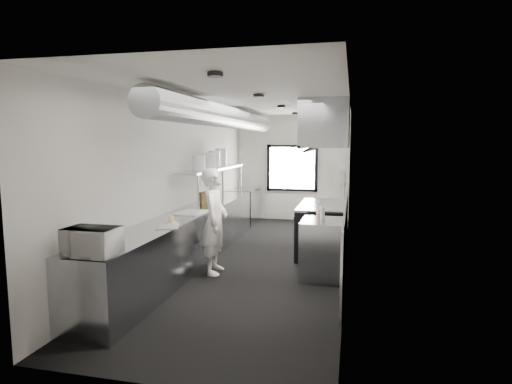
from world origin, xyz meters
The scene contains 35 objects.
floor centered at (0.00, 0.00, 0.00)m, with size 3.00×8.00×0.01m, color black.
ceiling centered at (0.00, 0.00, 2.80)m, with size 3.00×8.00×0.01m, color beige.
wall_back centered at (0.00, 4.00, 1.40)m, with size 3.00×0.02×2.80m, color beige.
wall_front centered at (0.00, -4.00, 1.40)m, with size 3.00×0.02×2.80m, color beige.
wall_left centered at (-1.50, 0.00, 1.40)m, with size 0.02×8.00×2.80m, color beige.
wall_right centered at (1.50, 0.00, 1.40)m, with size 0.02×8.00×2.80m, color beige.
wall_cladding centered at (1.48, 0.30, 0.55)m, with size 0.03×5.50×1.10m, color #959CA3.
hvac_duct centered at (-0.70, 0.40, 2.55)m, with size 0.40×0.40×6.40m, color gray.
service_window centered at (0.00, 3.96, 1.40)m, with size 1.36×0.05×1.25m.
exhaust_hood centered at (1.10, 0.70, 2.39)m, with size 0.81×2.20×0.88m.
prep_counter centered at (-1.15, -0.50, 0.45)m, with size 0.70×6.00×0.90m, color #959CA3.
pass_shelf centered at (-1.19, 1.00, 1.54)m, with size 0.45×3.00×0.68m.
range centered at (1.04, 0.70, 0.47)m, with size 0.88×1.60×0.94m.
bottle_station centered at (1.15, -0.70, 0.45)m, with size 0.65×0.80×0.90m, color #959CA3.
far_work_table centered at (-1.15, 3.20, 0.45)m, with size 0.70×1.20×0.90m, color #959CA3.
notice_sheet_a centered at (1.47, -1.20, 1.60)m, with size 0.02×0.28×0.38m, color silver.
notice_sheet_b centered at (1.47, -1.55, 1.55)m, with size 0.02×0.28×0.38m, color silver.
line_cook centered at (-0.55, -0.87, 0.84)m, with size 0.62×0.40×1.69m, color white.
microwave centered at (-1.09, -3.30, 1.05)m, with size 0.51×0.38×0.30m, color silver.
deli_tub_a centered at (-1.27, -2.48, 0.95)m, with size 0.14×0.14×0.10m, color #A7AEA0.
deli_tub_b centered at (-1.30, -2.62, 0.94)m, with size 0.13×0.13×0.09m, color #A7AEA0.
newspaper centered at (-0.96, -1.72, 0.90)m, with size 0.31×0.39×0.01m, color beige.
small_plate centered at (-1.04, -1.43, 0.91)m, with size 0.18×0.18×0.02m, color silver.
pastry centered at (-1.04, -1.43, 0.97)m, with size 0.10×0.10×0.10m, color #E1C076.
cutting_board centered at (-1.08, -0.54, 0.91)m, with size 0.42×0.55×0.02m, color silver.
knife_block centered at (-1.28, 0.61, 1.01)m, with size 0.09×0.20×0.21m, color brown.
plate_stack_a centered at (-1.21, 0.23, 1.71)m, with size 0.24×0.24×0.27m, color silver.
plate_stack_b centered at (-1.17, 0.72, 1.73)m, with size 0.24×0.24×0.31m, color silver.
plate_stack_c centered at (-1.21, 1.11, 1.74)m, with size 0.24×0.24×0.35m, color silver.
plate_stack_d centered at (-1.21, 1.57, 1.76)m, with size 0.25×0.25×0.39m, color silver.
squeeze_bottle_a centered at (1.10, -1.03, 0.98)m, with size 0.05×0.05×0.16m, color silver.
squeeze_bottle_b centered at (1.09, -0.83, 0.99)m, with size 0.06×0.06×0.18m, color silver.
squeeze_bottle_c centered at (1.12, -0.66, 1.00)m, with size 0.07×0.07×0.20m, color silver.
squeeze_bottle_d centered at (1.14, -0.59, 0.99)m, with size 0.06×0.06×0.18m, color silver.
squeeze_bottle_e centered at (1.11, -0.40, 0.98)m, with size 0.06×0.06×0.17m, color silver.
Camera 1 is at (1.57, -7.11, 2.10)m, focal length 29.36 mm.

